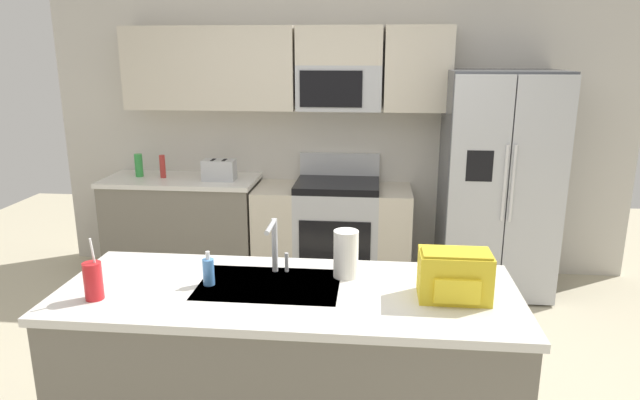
{
  "coord_description": "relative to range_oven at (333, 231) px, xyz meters",
  "views": [
    {
      "loc": [
        0.33,
        -2.94,
        1.99
      ],
      "look_at": [
        -0.02,
        0.6,
        1.05
      ],
      "focal_mm": 31.51,
      "sensor_mm": 36.0,
      "label": 1
    }
  ],
  "objects": [
    {
      "name": "ground_plane",
      "position": [
        0.02,
        -1.8,
        -0.44
      ],
      "size": [
        9.0,
        9.0,
        0.0
      ],
      "primitive_type": "plane",
      "color": "beige",
      "rests_on": "ground"
    },
    {
      "name": "kitchen_wall_unit",
      "position": [
        -0.12,
        0.28,
        1.03
      ],
      "size": [
        5.2,
        0.43,
        2.6
      ],
      "color": "beige",
      "rests_on": "ground"
    },
    {
      "name": "back_counter",
      "position": [
        -1.36,
        -0.0,
        0.01
      ],
      "size": [
        1.35,
        0.63,
        0.9
      ],
      "color": "slate",
      "rests_on": "ground"
    },
    {
      "name": "range_oven",
      "position": [
        0.0,
        0.0,
        0.0
      ],
      "size": [
        1.36,
        0.61,
        1.1
      ],
      "color": "#B7BABF",
      "rests_on": "ground"
    },
    {
      "name": "refrigerator",
      "position": [
        1.38,
        -0.07,
        0.48
      ],
      "size": [
        0.9,
        0.76,
        1.85
      ],
      "color": "#4C4F54",
      "rests_on": "ground"
    },
    {
      "name": "island_counter",
      "position": [
        -0.04,
        -2.3,
        0.01
      ],
      "size": [
        2.18,
        0.83,
        0.9
      ],
      "color": "slate",
      "rests_on": "ground"
    },
    {
      "name": "toaster",
      "position": [
        -0.99,
        -0.05,
        0.55
      ],
      "size": [
        0.28,
        0.16,
        0.18
      ],
      "color": "#B7BABF",
      "rests_on": "back_counter"
    },
    {
      "name": "pepper_mill",
      "position": [
        -1.52,
        -0.0,
        0.56
      ],
      "size": [
        0.05,
        0.05,
        0.2
      ],
      "primitive_type": "cylinder",
      "color": "#B2332D",
      "rests_on": "back_counter"
    },
    {
      "name": "bottle_green",
      "position": [
        -1.75,
        0.02,
        0.56
      ],
      "size": [
        0.07,
        0.07,
        0.21
      ],
      "primitive_type": "cylinder",
      "color": "green",
      "rests_on": "back_counter"
    },
    {
      "name": "sink_faucet",
      "position": [
        -0.13,
        -2.11,
        0.62
      ],
      "size": [
        0.09,
        0.21,
        0.28
      ],
      "color": "#B7BABF",
      "rests_on": "island_counter"
    },
    {
      "name": "drink_cup_red",
      "position": [
        -0.9,
        -2.49,
        0.55
      ],
      "size": [
        0.08,
        0.08,
        0.29
      ],
      "color": "red",
      "rests_on": "island_counter"
    },
    {
      "name": "soap_dispenser",
      "position": [
        -0.43,
        -2.28,
        0.53
      ],
      "size": [
        0.06,
        0.06,
        0.17
      ],
      "color": "#4C8CD8",
      "rests_on": "island_counter"
    },
    {
      "name": "paper_towel_roll",
      "position": [
        0.22,
        -2.11,
        0.58
      ],
      "size": [
        0.12,
        0.12,
        0.24
      ],
      "primitive_type": "cylinder",
      "color": "white",
      "rests_on": "island_counter"
    },
    {
      "name": "backpack",
      "position": [
        0.73,
        -2.33,
        0.57
      ],
      "size": [
        0.32,
        0.22,
        0.23
      ],
      "color": "yellow",
      "rests_on": "island_counter"
    }
  ]
}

